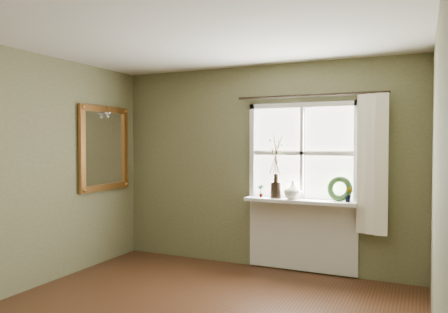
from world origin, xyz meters
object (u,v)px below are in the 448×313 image
at_px(wreath, 340,191).
at_px(gilt_mirror, 105,148).
at_px(dark_jug, 276,190).
at_px(cream_vase, 293,190).

height_order(wreath, gilt_mirror, gilt_mirror).
bearing_deg(dark_jug, wreath, 2.97).
bearing_deg(gilt_mirror, cream_vase, 12.76).
xyz_separation_m(wreath, gilt_mirror, (-2.98, -0.59, 0.50)).
bearing_deg(wreath, cream_vase, -167.00).
relative_size(dark_jug, wreath, 0.68).
bearing_deg(cream_vase, dark_jug, 180.00).
distance_m(dark_jug, gilt_mirror, 2.34).
xyz_separation_m(cream_vase, gilt_mirror, (-2.43, -0.55, 0.51)).
bearing_deg(gilt_mirror, wreath, 11.18).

